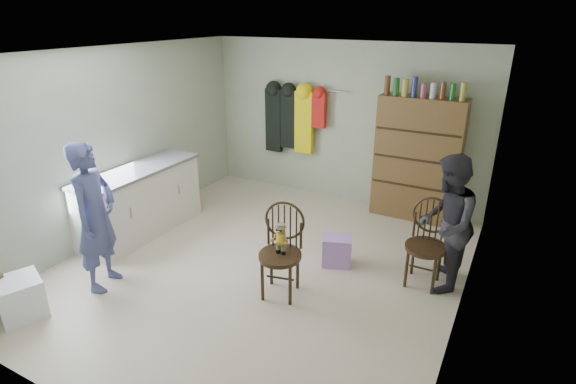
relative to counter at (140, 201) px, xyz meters
The scene contains 11 objects.
ground_plane 2.01m from the counter, ahead, with size 5.00×5.00×0.00m, color beige.
room_walls 2.30m from the counter, 15.25° to the left, with size 5.00×5.00×5.00m.
counter is the anchor object (origin of this frame).
plastic_tub 2.00m from the counter, 81.79° to the right, with size 0.43×0.41×0.41m, color white.
chair_front 2.45m from the counter, ahead, with size 0.55×0.55×1.03m.
chair_far 3.80m from the counter, ahead, with size 0.45×0.45×1.01m.
striped_bag 2.79m from the counter, ahead, with size 0.35×0.27×0.36m, color pink.
person_left 1.35m from the counter, 63.69° to the right, with size 0.61×0.40×1.67m, color #454A80.
person_right 3.98m from the counter, ahead, with size 0.75×0.58×1.54m, color #2D2B33.
dresser 3.96m from the counter, 35.69° to the left, with size 1.20×0.39×2.08m.
coat_rack 2.74m from the counter, 64.76° to the left, with size 1.42×0.12×1.09m.
Camera 1 is at (2.52, -4.04, 2.89)m, focal length 28.00 mm.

